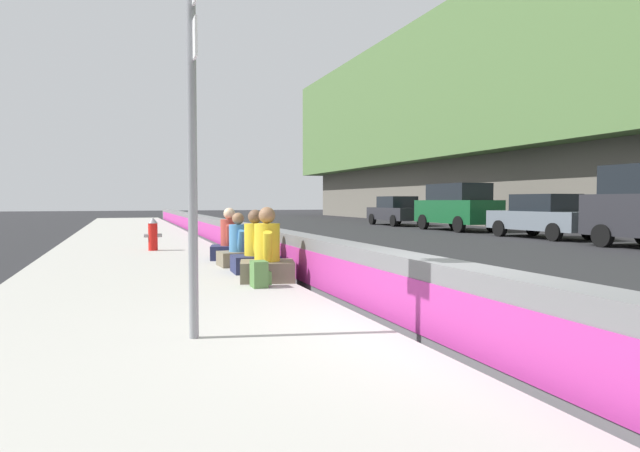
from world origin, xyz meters
TOP-DOWN VIEW (x-y plane):
  - ground_plane at (0.00, 0.00)m, footprint 160.00×160.00m
  - sidewalk_strip at (0.00, 2.65)m, footprint 80.00×4.40m
  - jersey_barrier at (0.00, 0.00)m, footprint 76.00×0.45m
  - route_sign_post at (0.49, 2.39)m, footprint 0.44×0.09m
  - fire_hydrant at (10.32, 2.28)m, footprint 0.26×0.46m
  - seated_person_foreground at (3.92, 0.80)m, footprint 0.91×1.01m
  - seated_person_middle at (5.06, 0.74)m, footprint 0.74×0.85m
  - seated_person_rear at (6.17, 0.83)m, footprint 0.69×0.80m
  - seated_person_far at (7.45, 0.77)m, footprint 0.86×0.96m
  - backpack at (3.32, 1.07)m, footprint 0.32×0.28m
  - parked_car_third at (12.34, -12.33)m, footprint 4.57×2.09m
  - parked_car_fourth at (18.14, -12.29)m, footprint 4.83×2.12m
  - parked_car_midline at (24.28, -12.19)m, footprint 4.51×1.98m

SIDE VIEW (x-z plane):
  - ground_plane at x=0.00m, z-range 0.00..0.00m
  - sidewalk_strip at x=0.00m, z-range 0.00..0.14m
  - backpack at x=3.32m, z-range 0.13..0.53m
  - jersey_barrier at x=0.00m, z-range 0.00..0.85m
  - seated_person_rear at x=6.17m, z-range -0.06..1.01m
  - seated_person_middle at x=5.06m, z-range -0.08..1.08m
  - seated_person_far at x=7.45m, z-range -0.08..1.08m
  - seated_person_foreground at x=3.92m, z-range -0.09..1.13m
  - fire_hydrant at x=10.32m, z-range 0.15..1.03m
  - parked_car_third at x=12.34m, z-range 0.01..1.72m
  - parked_car_midline at x=24.28m, z-range 0.01..1.72m
  - parked_car_fourth at x=18.14m, z-range 0.04..2.32m
  - route_sign_post at x=0.49m, z-range 0.41..4.01m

